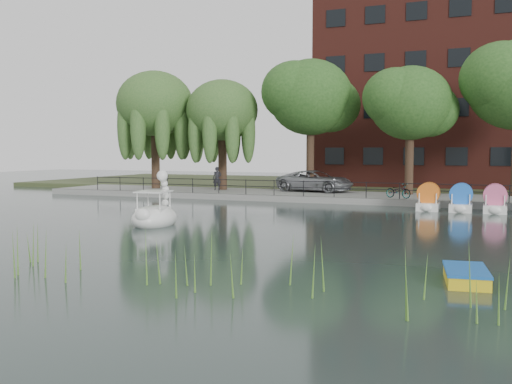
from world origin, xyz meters
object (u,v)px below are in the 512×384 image
Objects in this scene: minivan at (315,179)px; swan_boat at (155,213)px; bicycle at (398,190)px; yellow_rowboat at (466,275)px; pedestrian at (217,177)px.

minivan is 17.57m from swan_boat.
bicycle is at bearing 49.58° from swan_boat.
minivan is 26.35m from yellow_rowboat.
pedestrian is at bearing 121.07° from yellow_rowboat.
pedestrian is 28.93m from yellow_rowboat.
yellow_rowboat is (10.90, -23.97, -1.07)m from minivan.
bicycle is 13.52m from pedestrian.
bicycle is 0.56× the size of swan_boat.
bicycle is (6.27, -3.41, -0.37)m from minivan.
swan_boat is at bearing -178.32° from minivan.
minivan is 7.21m from pedestrian.
swan_boat is 14.72m from yellow_rowboat.
pedestrian reaches higher than yellow_rowboat.
bicycle is 0.82× the size of yellow_rowboat.
pedestrian is at bearing 97.64° from swan_boat.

